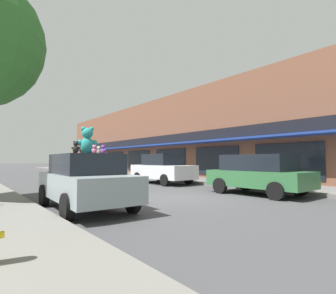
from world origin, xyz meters
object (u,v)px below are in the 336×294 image
Objects in this scene: teddy_bear_purple at (103,150)px; teddy_bear_blue at (83,151)px; teddy_bear_giant at (87,141)px; teddy_bear_cream at (99,150)px; parked_car_far_center at (162,169)px; plush_art_car at (85,180)px; teddy_bear_black at (76,147)px; teddy_bear_orange at (74,150)px; teddy_bear_pink at (94,149)px; teddy_bear_brown at (82,149)px; parked_car_far_left at (258,173)px.

teddy_bear_blue is (-0.04, 1.50, 0.01)m from teddy_bear_purple.
teddy_bear_giant is 0.77m from teddy_bear_purple.
teddy_bear_cream is 8.55m from parked_car_far_center.
plush_art_car is 1.40m from teddy_bear_black.
teddy_bear_blue reaches higher than teddy_bear_orange.
plush_art_car is 13.30× the size of teddy_bear_black.
teddy_bear_cream reaches higher than parked_car_far_center.
teddy_bear_pink is at bearing 98.95° from teddy_bear_giant.
teddy_bear_pink is 0.68× the size of teddy_bear_brown.
teddy_bear_orange is 0.05× the size of parked_car_far_center.
teddy_bear_cream is at bearing 169.30° from parked_car_far_left.
plush_art_car is 1.08m from teddy_bear_pink.
teddy_bear_blue reaches higher than plush_art_car.
teddy_bear_giant is 3.60× the size of teddy_bear_orange.
teddy_bear_black is at bearing 64.61° from teddy_bear_pink.
teddy_bear_black is 1.09× the size of teddy_bear_blue.
plush_art_car is at bearing 0.93° from teddy_bear_cream.
teddy_bear_pink is 0.85× the size of teddy_bear_blue.
teddy_bear_purple is 8.80m from parked_car_far_center.
teddy_bear_blue is at bearing 160.31° from parked_car_far_left.
teddy_bear_black is 1.69m from teddy_bear_brown.
teddy_bear_brown is 0.09× the size of parked_car_far_left.
teddy_bear_cream is 6.74m from parked_car_far_left.
teddy_bear_blue is (0.30, 1.04, 0.92)m from plush_art_car.
teddy_bear_brown is 0.40m from teddy_bear_blue.
parked_car_far_center is at bearing -97.50° from teddy_bear_pink.
plush_art_car is 14.45× the size of teddy_bear_blue.
teddy_bear_purple reaches higher than parked_car_far_left.
teddy_bear_purple is at bearing 113.96° from teddy_bear_orange.
teddy_bear_pink is at bearing 70.82° from teddy_bear_cream.
teddy_bear_purple is at bearing -115.15° from teddy_bear_pink.
teddy_bear_purple is (0.34, -0.46, 0.91)m from plush_art_car.
teddy_bear_blue is (0.74, 1.31, 0.03)m from teddy_bear_orange.
teddy_bear_blue is 0.07× the size of parked_car_far_left.
teddy_bear_brown is at bearing -15.18° from teddy_bear_purple.
teddy_bear_black reaches higher than teddy_bear_cream.
teddy_bear_brown reaches higher than teddy_bear_pink.
teddy_bear_purple is 1.50m from teddy_bear_blue.
teddy_bear_giant is at bearing -82.98° from teddy_bear_black.
parked_car_far_center is at bearing 164.49° from teddy_bear_orange.
teddy_bear_pink is at bearing 173.92° from parked_car_far_left.
parked_car_far_left is (6.80, -1.56, -1.13)m from teddy_bear_giant.
teddy_bear_giant is at bearing -143.24° from parked_car_far_center.
teddy_bear_pink reaches higher than plush_art_car.
teddy_bear_giant is (0.13, 0.23, 1.19)m from plush_art_car.
teddy_bear_orange is 1.11m from teddy_bear_brown.
teddy_bear_purple is (0.21, -0.69, -0.28)m from teddy_bear_giant.
teddy_bear_blue reaches higher than teddy_bear_purple.
teddy_bear_giant is 2.65× the size of teddy_bear_black.
teddy_bear_black is (-0.94, -0.39, 0.03)m from teddy_bear_purple.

